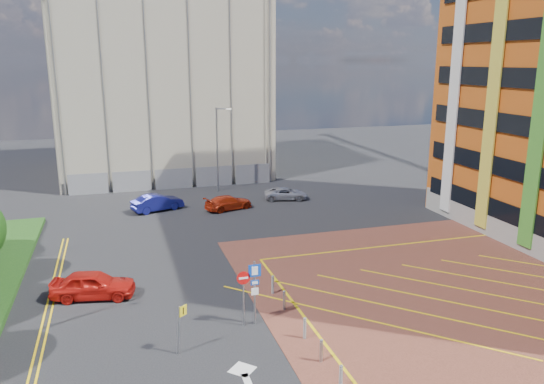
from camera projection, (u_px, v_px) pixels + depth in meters
name	position (u px, v px, depth m)	size (l,w,h in m)	color
ground	(250.00, 335.00, 24.37)	(140.00, 140.00, 0.00)	black
forecourt	(504.00, 297.00, 28.27)	(26.00, 26.00, 0.02)	brown
lamp_back	(218.00, 146.00, 50.47)	(1.53, 0.16, 8.00)	#9EA0A8
sign_cluster	(251.00, 287.00, 24.89)	(1.17, 0.12, 3.20)	#9EA0A8
warning_sign	(180.00, 323.00, 22.53)	(0.53, 0.37, 2.24)	#9EA0A8
bollard_row	(310.00, 336.00, 23.35)	(0.14, 11.14, 0.90)	#9EA0A8
construction_building	(160.00, 72.00, 58.88)	(21.20, 19.20, 22.00)	#B3A792
construction_fence	(184.00, 178.00, 52.28)	(21.60, 0.06, 2.00)	gray
car_red_left	(93.00, 285.00, 28.08)	(1.75, 4.35, 1.48)	red
car_blue_back	(157.00, 203.00, 44.44)	(1.49, 4.28, 1.41)	navy
car_red_back	(229.00, 203.00, 44.85)	(1.67, 4.12, 1.20)	red
car_silver_back	(286.00, 194.00, 48.07)	(1.80, 3.90, 1.08)	#B6B5BD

